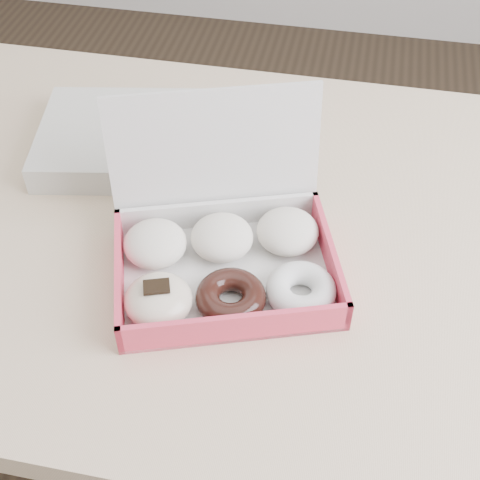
# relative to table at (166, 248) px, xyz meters

# --- Properties ---
(ground) EXTENTS (4.00, 4.00, 0.00)m
(ground) POSITION_rel_table_xyz_m (0.00, 0.00, -0.67)
(ground) COLOR black
(ground) RESTS_ON ground
(table) EXTENTS (1.20, 0.80, 0.75)m
(table) POSITION_rel_table_xyz_m (0.00, 0.00, 0.00)
(table) COLOR tan
(table) RESTS_ON ground
(donut_box) EXTENTS (0.34, 0.32, 0.21)m
(donut_box) POSITION_rel_table_xyz_m (0.11, -0.09, 0.11)
(donut_box) COLOR silver
(donut_box) RESTS_ON table
(newspapers) EXTENTS (0.31, 0.27, 0.04)m
(newspapers) POSITION_rel_table_xyz_m (-0.09, 0.13, 0.10)
(newspapers) COLOR silver
(newspapers) RESTS_ON table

